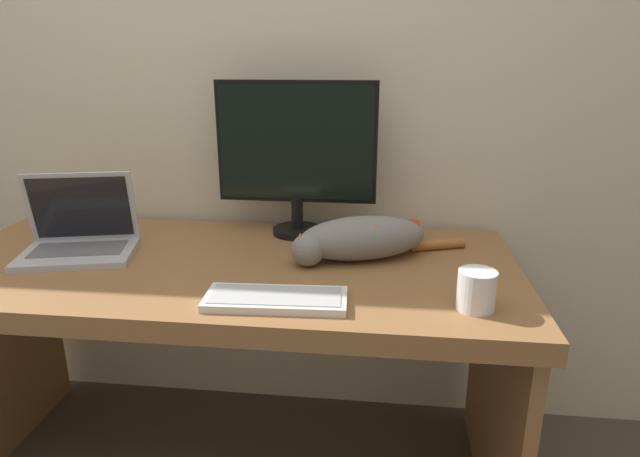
% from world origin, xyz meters
% --- Properties ---
extents(wall_back, '(6.40, 0.06, 2.60)m').
position_xyz_m(wall_back, '(0.00, 0.84, 1.30)').
color(wall_back, beige).
rests_on(wall_back, ground_plane).
extents(desk, '(1.75, 0.78, 0.76)m').
position_xyz_m(desk, '(0.00, 0.39, 0.61)').
color(desk, olive).
rests_on(desk, ground_plane).
extents(monitor, '(0.53, 0.17, 0.51)m').
position_xyz_m(monitor, '(0.18, 0.68, 1.05)').
color(monitor, black).
rests_on(monitor, desk).
extents(laptop, '(0.38, 0.31, 0.25)m').
position_xyz_m(laptop, '(-0.46, 0.40, 0.81)').
color(laptop, '#B7B7BC').
rests_on(laptop, desk).
extents(external_keyboard, '(0.36, 0.16, 0.02)m').
position_xyz_m(external_keyboard, '(0.21, 0.13, 0.77)').
color(external_keyboard, white).
rests_on(external_keyboard, desk).
extents(cat, '(0.54, 0.29, 0.13)m').
position_xyz_m(cat, '(0.40, 0.45, 0.83)').
color(cat, gray).
rests_on(cat, desk).
extents(coffee_mug, '(0.09, 0.09, 0.10)m').
position_xyz_m(coffee_mug, '(0.70, 0.15, 0.81)').
color(coffee_mug, white).
rests_on(coffee_mug, desk).
extents(small_toy, '(0.07, 0.07, 0.07)m').
position_xyz_m(small_toy, '(0.56, 0.62, 0.80)').
color(small_toy, red).
rests_on(small_toy, desk).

